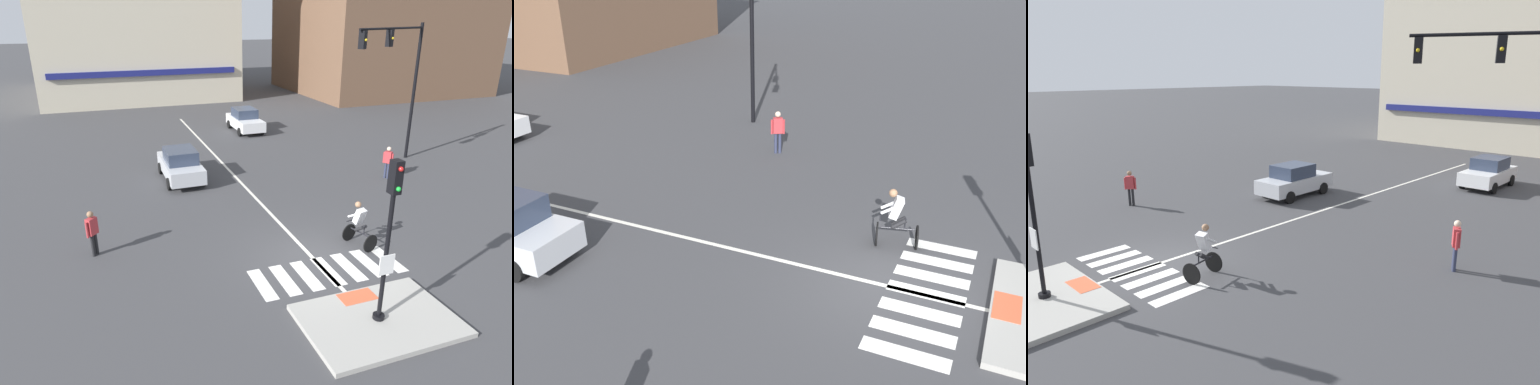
# 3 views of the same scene
# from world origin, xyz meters

# --- Properties ---
(ground_plane) EXTENTS (300.00, 300.00, 0.00)m
(ground_plane) POSITION_xyz_m (0.00, 0.00, 0.00)
(ground_plane) COLOR #3D3D3F
(traffic_island) EXTENTS (4.18, 2.81, 0.15)m
(traffic_island) POSITION_xyz_m (0.00, -3.64, 0.07)
(traffic_island) COLOR #A3A099
(traffic_island) RESTS_ON ground
(tactile_pad_front) EXTENTS (1.10, 0.60, 0.01)m
(tactile_pad_front) POSITION_xyz_m (0.00, -2.59, 0.15)
(tactile_pad_front) COLOR #DB5B38
(tactile_pad_front) RESTS_ON traffic_island
(signal_pole) EXTENTS (0.44, 0.38, 4.49)m
(signal_pole) POSITION_xyz_m (0.00, -3.65, 2.86)
(signal_pole) COLOR black
(signal_pole) RESTS_ON traffic_island
(crosswalk_stripe_a) EXTENTS (0.44, 1.80, 0.01)m
(crosswalk_stripe_a) POSITION_xyz_m (-2.30, -0.84, 0.00)
(crosswalk_stripe_a) COLOR silver
(crosswalk_stripe_a) RESTS_ON ground
(crosswalk_stripe_b) EXTENTS (0.44, 1.80, 0.01)m
(crosswalk_stripe_b) POSITION_xyz_m (-1.54, -0.84, 0.00)
(crosswalk_stripe_b) COLOR silver
(crosswalk_stripe_b) RESTS_ON ground
(crosswalk_stripe_c) EXTENTS (0.44, 1.80, 0.01)m
(crosswalk_stripe_c) POSITION_xyz_m (-0.77, -0.84, 0.00)
(crosswalk_stripe_c) COLOR silver
(crosswalk_stripe_c) RESTS_ON ground
(crosswalk_stripe_d) EXTENTS (0.44, 1.80, 0.01)m
(crosswalk_stripe_d) POSITION_xyz_m (0.00, -0.84, 0.00)
(crosswalk_stripe_d) COLOR silver
(crosswalk_stripe_d) RESTS_ON ground
(crosswalk_stripe_e) EXTENTS (0.44, 1.80, 0.01)m
(crosswalk_stripe_e) POSITION_xyz_m (0.77, -0.84, 0.00)
(crosswalk_stripe_e) COLOR silver
(crosswalk_stripe_e) RESTS_ON ground
(crosswalk_stripe_f) EXTENTS (0.44, 1.80, 0.01)m
(crosswalk_stripe_f) POSITION_xyz_m (1.54, -0.84, 0.00)
(crosswalk_stripe_f) COLOR silver
(crosswalk_stripe_f) RESTS_ON ground
(crosswalk_stripe_g) EXTENTS (0.44, 1.80, 0.01)m
(crosswalk_stripe_g) POSITION_xyz_m (2.30, -0.84, 0.00)
(crosswalk_stripe_g) COLOR silver
(crosswalk_stripe_g) RESTS_ON ground
(lane_centre_line) EXTENTS (0.14, 28.00, 0.01)m
(lane_centre_line) POSITION_xyz_m (-0.08, 10.00, 0.00)
(lane_centre_line) COLOR silver
(lane_centre_line) RESTS_ON ground
(traffic_light_mast) EXTENTS (5.55, 2.71, 7.49)m
(traffic_light_mast) POSITION_xyz_m (8.83, 8.10, 5.20)
(traffic_light_mast) COLOR black
(traffic_light_mast) RESTS_ON ground
(building_corner_left) EXTENTS (19.23, 17.19, 17.79)m
(building_corner_left) POSITION_xyz_m (23.79, 31.97, 8.92)
(building_corner_left) COLOR brown
(building_corner_left) RESTS_ON ground
(building_corner_right) EXTENTS (18.82, 21.09, 14.17)m
(building_corner_right) POSITION_xyz_m (-1.86, 40.19, 7.10)
(building_corner_right) COLOR beige
(building_corner_right) RESTS_ON ground
(car_silver_westbound_far) EXTENTS (1.88, 4.12, 1.64)m
(car_silver_westbound_far) POSITION_xyz_m (-2.81, 9.55, 0.81)
(car_silver_westbound_far) COLOR silver
(car_silver_westbound_far) RESTS_ON ground
(car_white_eastbound_distant) EXTENTS (1.85, 4.10, 1.64)m
(car_white_eastbound_distant) POSITION_xyz_m (3.58, 18.29, 0.81)
(car_white_eastbound_distant) COLOR white
(car_white_eastbound_distant) RESTS_ON ground
(cyclist) EXTENTS (0.90, 1.21, 1.68)m
(cyclist) POSITION_xyz_m (1.87, 0.37, 0.87)
(cyclist) COLOR black
(cyclist) RESTS_ON ground
(pedestrian_at_curb_left) EXTENTS (0.41, 0.42, 1.67)m
(pedestrian_at_curb_left) POSITION_xyz_m (-7.13, 2.88, 0.98)
(pedestrian_at_curb_left) COLOR black
(pedestrian_at_curb_left) RESTS_ON ground
(pedestrian_waiting_far_side) EXTENTS (0.37, 0.49, 1.67)m
(pedestrian_waiting_far_side) POSITION_xyz_m (7.19, 6.17, 0.98)
(pedestrian_waiting_far_side) COLOR #2D334C
(pedestrian_waiting_far_side) RESTS_ON ground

